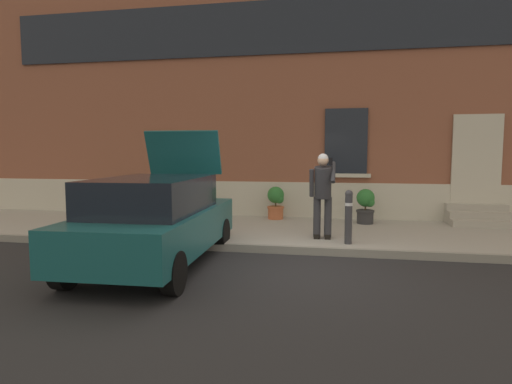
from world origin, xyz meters
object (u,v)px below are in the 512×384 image
at_px(bollard_near_person, 349,215).
at_px(bollard_far_left, 181,210).
at_px(planter_charcoal, 366,205).
at_px(planter_cream, 194,200).
at_px(planter_olive, 114,199).
at_px(planter_terracotta, 276,202).
at_px(hatchback_car_teal, 156,219).
at_px(person_on_phone, 323,190).

bearing_deg(bollard_near_person, bollard_far_left, 180.00).
bearing_deg(planter_charcoal, bollard_far_left, -147.44).
bearing_deg(planter_cream, bollard_near_person, -34.74).
height_order(planter_olive, planter_charcoal, same).
distance_m(planter_cream, planter_charcoal, 4.57).
relative_size(bollard_far_left, planter_olive, 1.22).
height_order(planter_cream, planter_terracotta, same).
xyz_separation_m(hatchback_car_teal, planter_cream, (-0.87, 4.49, -0.19)).
xyz_separation_m(hatchback_car_teal, planter_terracotta, (1.41, 4.44, -0.19)).
bearing_deg(planter_charcoal, hatchback_car_teal, -131.74).
bearing_deg(planter_terracotta, planter_cream, 178.84).
relative_size(bollard_far_left, person_on_phone, 0.60).
height_order(hatchback_car_teal, bollard_near_person, hatchback_car_teal).
bearing_deg(bollard_near_person, hatchback_car_teal, -152.61).
distance_m(hatchback_car_teal, planter_charcoal, 5.55).
xyz_separation_m(bollard_far_left, person_on_phone, (2.88, 0.33, 0.43)).
bearing_deg(bollard_near_person, planter_charcoal, 78.93).
distance_m(bollard_far_left, planter_cream, 2.91).
relative_size(hatchback_car_teal, person_on_phone, 2.37).
distance_m(hatchback_car_teal, planter_olive, 5.34).
height_order(hatchback_car_teal, planter_charcoal, hatchback_car_teal).
bearing_deg(planter_cream, planter_terracotta, -1.16).
relative_size(bollard_near_person, person_on_phone, 0.60).
distance_m(bollard_near_person, planter_terracotta, 3.31).
relative_size(bollard_near_person, planter_charcoal, 1.22).
distance_m(hatchback_car_teal, planter_terracotta, 4.66).
xyz_separation_m(bollard_far_left, planter_cream, (-0.68, 2.83, -0.11)).
distance_m(planter_olive, planter_terracotta, 4.56).
xyz_separation_m(planter_olive, planter_terracotta, (4.56, 0.14, 0.00)).
relative_size(hatchback_car_teal, planter_charcoal, 4.79).
xyz_separation_m(person_on_phone, planter_olive, (-5.85, 2.31, -0.54)).
bearing_deg(planter_olive, planter_charcoal, -1.40).
bearing_deg(planter_cream, bollard_far_left, -76.41).
bearing_deg(planter_olive, planter_terracotta, 1.73).
bearing_deg(hatchback_car_teal, bollard_far_left, 96.37).
xyz_separation_m(bollard_far_left, planter_charcoal, (3.88, 2.48, -0.11)).
height_order(bollard_far_left, planter_charcoal, bollard_far_left).
bearing_deg(bollard_near_person, planter_cream, 145.26).
bearing_deg(planter_cream, planter_charcoal, -4.40).
bearing_deg(planter_olive, person_on_phone, -21.56).
relative_size(bollard_far_left, planter_charcoal, 1.22).
distance_m(person_on_phone, planter_charcoal, 2.42).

